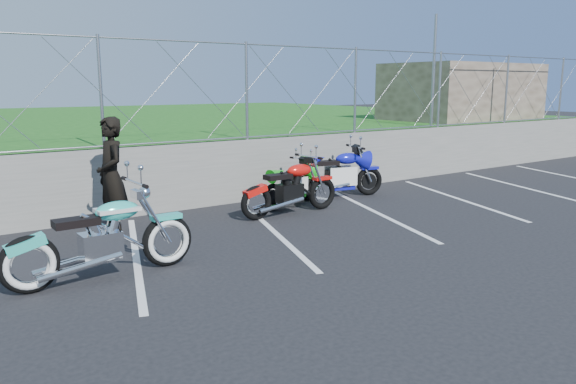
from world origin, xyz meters
TOP-DOWN VIEW (x-y plane):
  - ground at (0.00, 0.00)m, footprint 90.00×90.00m
  - retaining_wall at (0.00, 3.50)m, footprint 30.00×0.22m
  - grass_field at (0.00, 13.50)m, footprint 30.00×20.00m
  - stone_building at (10.50, 5.50)m, footprint 5.00×3.00m
  - chain_link_fence at (0.00, 3.50)m, footprint 28.00×0.03m
  - sign_pole at (7.20, 3.90)m, footprint 0.08×0.08m
  - parking_lines at (1.20, 1.00)m, footprint 18.29×4.31m
  - cruiser_turquoise at (-3.04, 0.30)m, footprint 2.46×0.78m
  - naked_orange at (1.00, 1.88)m, footprint 2.20×0.75m
  - sportbike_green at (1.50, 2.51)m, footprint 1.78×0.68m
  - sportbike_blue at (2.79, 2.59)m, footprint 2.11×0.80m
  - person_standing at (-2.24, 2.43)m, footprint 0.47×0.71m

SIDE VIEW (x-z plane):
  - ground at x=0.00m, z-range 0.00..0.00m
  - parking_lines at x=1.20m, z-range 0.00..0.01m
  - sportbike_green at x=1.50m, z-range -0.06..0.88m
  - naked_orange at x=1.00m, z-range -0.08..1.02m
  - sportbike_blue at x=2.79m, z-range -0.08..1.04m
  - cruiser_turquoise at x=-3.04m, z-range -0.12..1.10m
  - retaining_wall at x=0.00m, z-range 0.00..1.30m
  - grass_field at x=0.00m, z-range 0.00..1.30m
  - person_standing at x=-2.24m, z-range 0.00..1.93m
  - stone_building at x=10.50m, z-range 1.30..3.10m
  - chain_link_fence at x=0.00m, z-range 1.30..3.30m
  - sign_pole at x=7.20m, z-range 1.30..4.30m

